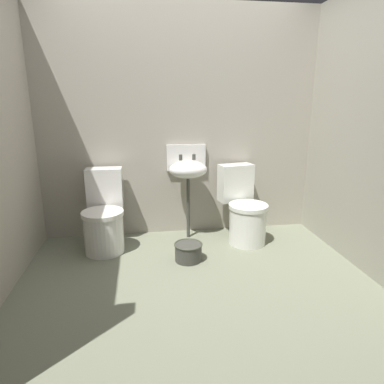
% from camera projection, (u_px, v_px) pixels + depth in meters
% --- Properties ---
extents(ground_plane, '(3.33, 2.75, 0.08)m').
position_uv_depth(ground_plane, '(197.00, 288.00, 2.76)').
color(ground_plane, slate).
extents(wall_back, '(3.33, 0.10, 2.40)m').
position_uv_depth(wall_back, '(179.00, 124.00, 3.60)').
color(wall_back, '#A0998A').
rests_on(wall_back, ground).
extents(wall_right, '(0.10, 2.55, 2.40)m').
position_uv_depth(wall_right, '(380.00, 132.00, 2.74)').
color(wall_right, gray).
rests_on(wall_right, ground).
extents(toilet_left, '(0.41, 0.60, 0.78)m').
position_uv_depth(toilet_left, '(104.00, 218.00, 3.34)').
color(toilet_left, silver).
rests_on(toilet_left, ground).
extents(toilet_right, '(0.49, 0.65, 0.78)m').
position_uv_depth(toilet_right, '(244.00, 211.00, 3.54)').
color(toilet_right, silver).
rests_on(toilet_right, ground).
extents(sink, '(0.42, 0.35, 0.99)m').
position_uv_depth(sink, '(188.00, 169.00, 3.52)').
color(sink, '#3E3D37').
rests_on(sink, ground).
extents(bucket, '(0.27, 0.27, 0.17)m').
position_uv_depth(bucket, '(188.00, 251.00, 3.14)').
color(bucket, '#3E3D37').
rests_on(bucket, ground).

